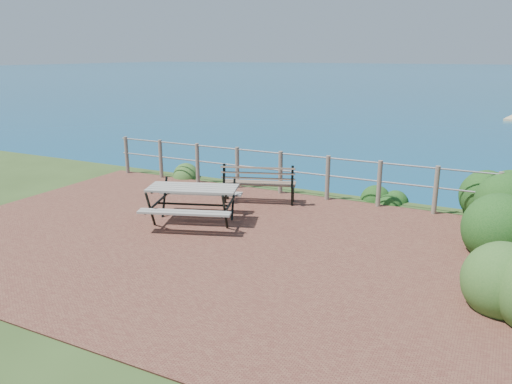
{
  "coord_description": "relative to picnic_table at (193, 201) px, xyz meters",
  "views": [
    {
      "loc": [
        4.59,
        -6.99,
        3.19
      ],
      "look_at": [
        0.63,
        0.84,
        0.75
      ],
      "focal_mm": 35.0,
      "sensor_mm": 36.0,
      "label": 1
    }
  ],
  "objects": [
    {
      "name": "ground",
      "position": [
        0.63,
        -0.66,
        -0.46
      ],
      "size": [
        10.0,
        7.0,
        0.12
      ],
      "primitive_type": "cube",
      "color": "brown",
      "rests_on": "ground"
    },
    {
      "name": "ocean",
      "position": [
        0.63,
        199.34,
        -0.46
      ],
      "size": [
        1200.0,
        1200.0,
        0.0
      ],
      "primitive_type": "plane",
      "color": "#145578",
      "rests_on": "ground"
    },
    {
      "name": "safety_railing",
      "position": [
        0.63,
        2.69,
        0.11
      ],
      "size": [
        9.4,
        0.1,
        1.0
      ],
      "color": "#6B5B4C",
      "rests_on": "ground"
    },
    {
      "name": "picnic_table",
      "position": [
        0.0,
        0.0,
        0.0
      ],
      "size": [
        1.83,
        1.4,
        0.71
      ],
      "rotation": [
        0.0,
        0.0,
        0.34
      ],
      "color": "gray",
      "rests_on": "ground"
    },
    {
      "name": "park_bench",
      "position": [
        0.53,
        1.8,
        0.13
      ],
      "size": [
        1.63,
        0.9,
        0.9
      ],
      "rotation": [
        0.0,
        0.0,
        0.34
      ],
      "color": "brown",
      "rests_on": "ground"
    },
    {
      "name": "shrub_right_edge",
      "position": [
        5.12,
        2.98,
        -0.46
      ],
      "size": [
        1.19,
        1.19,
        1.69
      ],
      "primitive_type": "ellipsoid",
      "color": "#123B12",
      "rests_on": "ground"
    },
    {
      "name": "shrub_lip_west",
      "position": [
        -2.2,
        3.22,
        -0.46
      ],
      "size": [
        0.83,
        0.83,
        0.6
      ],
      "primitive_type": "ellipsoid",
      "color": "#2F5A21",
      "rests_on": "ground"
    },
    {
      "name": "shrub_lip_east",
      "position": [
        2.96,
        3.3,
        -0.46
      ],
      "size": [
        0.71,
        0.71,
        0.42
      ],
      "primitive_type": "ellipsoid",
      "color": "#123B12",
      "rests_on": "ground"
    }
  ]
}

